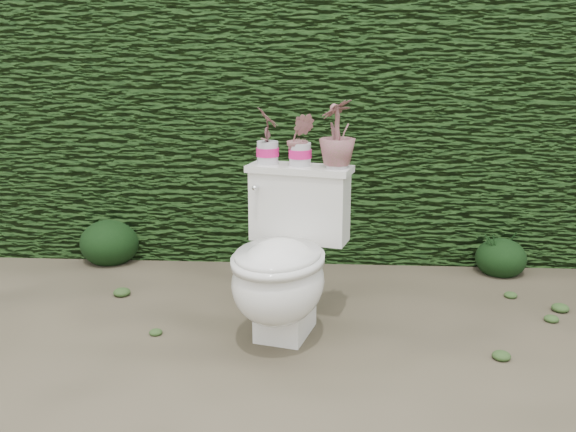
# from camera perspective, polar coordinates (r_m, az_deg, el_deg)

# --- Properties ---
(ground) EXTENTS (60.00, 60.00, 0.00)m
(ground) POSITION_cam_1_polar(r_m,az_deg,el_deg) (3.05, 0.21, -10.97)
(ground) COLOR brown
(ground) RESTS_ON ground
(hedge) EXTENTS (8.00, 1.00, 1.60)m
(hedge) POSITION_cam_1_polar(r_m,az_deg,el_deg) (4.38, 1.42, 7.88)
(hedge) COLOR #234416
(hedge) RESTS_ON ground
(toilet) EXTENTS (0.61, 0.77, 0.78)m
(toilet) POSITION_cam_1_polar(r_m,az_deg,el_deg) (2.97, -0.36, -4.32)
(toilet) COLOR white
(toilet) RESTS_ON ground
(potted_plant_left) EXTENTS (0.13, 0.16, 0.26)m
(potted_plant_left) POSITION_cam_1_polar(r_m,az_deg,el_deg) (3.11, -1.84, 7.02)
(potted_plant_left) COLOR #2D621E
(potted_plant_left) RESTS_ON toilet
(potted_plant_center) EXTENTS (0.14, 0.11, 0.24)m
(potted_plant_center) POSITION_cam_1_polar(r_m,az_deg,el_deg) (3.06, 1.09, 6.67)
(potted_plant_center) COLOR #2D621E
(potted_plant_center) RESTS_ON toilet
(potted_plant_right) EXTENTS (0.23, 0.23, 0.31)m
(potted_plant_right) POSITION_cam_1_polar(r_m,az_deg,el_deg) (3.01, 4.42, 7.16)
(potted_plant_right) COLOR #2D621E
(potted_plant_right) RESTS_ON toilet
(liriope_clump_1) EXTENTS (0.37, 0.37, 0.30)m
(liriope_clump_1) POSITION_cam_1_polar(r_m,az_deg,el_deg) (4.23, -15.59, -1.93)
(liriope_clump_1) COLOR black
(liriope_clump_1) RESTS_ON ground
(liriope_clump_2) EXTENTS (0.34, 0.34, 0.27)m
(liriope_clump_2) POSITION_cam_1_polar(r_m,az_deg,el_deg) (4.06, -0.01, -2.28)
(liriope_clump_2) COLOR black
(liriope_clump_2) RESTS_ON ground
(liriope_clump_3) EXTENTS (0.30, 0.30, 0.24)m
(liriope_clump_3) POSITION_cam_1_polar(r_m,az_deg,el_deg) (4.08, 18.43, -3.19)
(liriope_clump_3) COLOR black
(liriope_clump_3) RESTS_ON ground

